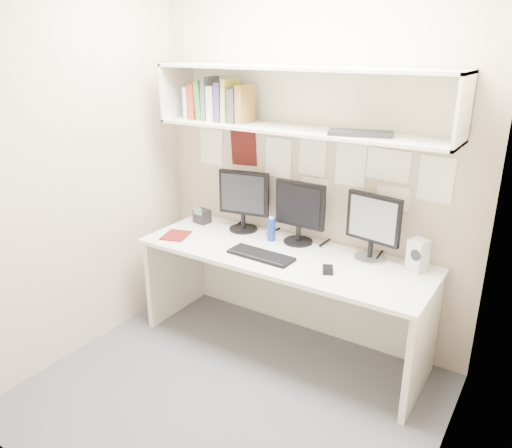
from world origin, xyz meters
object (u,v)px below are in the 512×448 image
Objects in this scene: monitor_right at (373,224)px; monitor_left at (244,198)px; maroon_notebook at (176,235)px; desk_phone at (202,216)px; monitor_center at (300,210)px; keyboard at (261,255)px; speaker at (418,255)px; desk at (282,300)px.

monitor_left is at bearing -169.97° from monitor_right.
maroon_notebook is 0.33m from desk_phone.
monitor_center is 0.53m from monitor_right.
speaker reaches higher than keyboard.
monitor_center reaches higher than desk.
monitor_center is 0.84m from speaker.
maroon_notebook is (-0.81, -0.16, 0.37)m from desk.
monitor_center is 2.10× the size of maroon_notebook.
speaker is at bearing 22.67° from keyboard.
monitor_center reaches higher than monitor_right.
monitor_center is (0.47, 0.00, -0.01)m from monitor_left.
speaker is 1.47× the size of desk_phone.
desk_phone is (-0.83, -0.05, -0.19)m from monitor_center.
speaker is (0.31, -0.02, -0.14)m from monitor_right.
speaker reaches higher than maroon_notebook.
desk is 14.34× the size of desk_phone.
monitor_right is (0.53, 0.00, -0.00)m from monitor_center.
maroon_notebook is 1.49× the size of desk_phone.
keyboard is 0.80m from desk_phone.
desk is 0.64m from monitor_center.
monitor_right is 0.75m from keyboard.
keyboard is 2.16× the size of maroon_notebook.
monitor_right is at bearing 33.08° from keyboard.
keyboard is (-0.09, -0.36, -0.23)m from monitor_center.
maroon_notebook is (-1.33, -0.38, -0.23)m from monitor_right.
desk_phone is (-0.83, 0.17, 0.42)m from desk.
desk is 0.90m from maroon_notebook.
desk_phone reaches higher than desk.
speaker is at bearing -11.53° from monitor_left.
monitor_left is at bearing 18.03° from desk_phone.
keyboard is 0.72m from maroon_notebook.
desk is 4.45× the size of monitor_left.
maroon_notebook is at bearing -76.68° from desk_phone.
desk_phone is (-0.74, 0.31, 0.04)m from keyboard.
desk is 0.97m from speaker.
keyboard is (-0.61, -0.36, -0.23)m from monitor_right.
monitor_center reaches higher than desk_phone.
monitor_right is 0.34m from speaker.
speaker is 1.68m from maroon_notebook.
monitor_left is 0.99m from monitor_right.
desk_phone reaches higher than maroon_notebook.
monitor_center is 0.85m from desk_phone.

